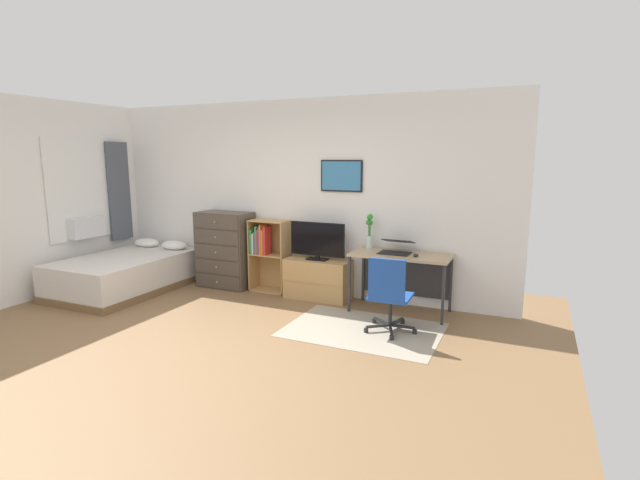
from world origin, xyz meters
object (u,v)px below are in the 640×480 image
dresser (225,250)px  bed (127,273)px  television (317,241)px  desk (402,263)px  computer_mouse (416,255)px  bamboo_vase (369,230)px  tv_stand (318,279)px  laptop (396,247)px  office_chair (389,293)px  bookshelf (267,250)px

dresser → bed: bearing=-147.0°
television → desk: 1.18m
computer_mouse → bamboo_vase: bamboo_vase is taller
tv_stand → laptop: bearing=-1.6°
laptop → tv_stand: bearing=179.6°
television → laptop: (1.09, -0.01, 0.01)m
desk → office_chair: 0.87m
bamboo_vase → bed: bearing=-165.1°
tv_stand → office_chair: bearing=-34.8°
bed → bookshelf: (1.87, 0.84, 0.34)m
laptop → computer_mouse: laptop is taller
laptop → desk: bearing=14.2°
dresser → bookshelf: bearing=5.5°
bookshelf → bamboo_vase: bamboo_vase is taller
bed → office_chair: 3.96m
television → desk: (1.17, 0.01, -0.20)m
bed → office_chair: bearing=-2.1°
laptop → bamboo_vase: bearing=161.6°
television → office_chair: bearing=-34.1°
dresser → desk: size_ratio=0.92×
tv_stand → laptop: size_ratio=2.13×
dresser → laptop: dresser is taller
bed → computer_mouse: bearing=7.9°
desk → office_chair: office_chair is taller
television → bookshelf: bearing=175.1°
desk → computer_mouse: size_ratio=11.66×
bookshelf → computer_mouse: 2.22m
bed → dresser: dresser is taller
dresser → television: dresser is taller
television → laptop: television is taller
dresser → television: bearing=-0.3°
bed → computer_mouse: (4.07, 0.63, 0.50)m
laptop → dresser: bearing=-179.1°
bookshelf → bed: bearing=-155.9°
bed → desk: desk is taller
computer_mouse → laptop: bearing=155.6°
desk → laptop: laptop is taller
tv_stand → television: size_ratio=1.13×
television → desk: television is taller
tv_stand → office_chair: 1.53m
laptop → computer_mouse: 0.31m
television → computer_mouse: (1.37, -0.13, -0.04)m
tv_stand → desk: desk is taller
dresser → office_chair: (2.77, -0.85, -0.10)m
office_chair → computer_mouse: size_ratio=8.27×
office_chair → bamboo_vase: size_ratio=1.92×
bed → laptop: (3.80, 0.76, 0.55)m
bed → desk: (3.87, 0.77, 0.35)m
television → bamboo_vase: size_ratio=1.76×
bamboo_vase → laptop: bearing=-19.6°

